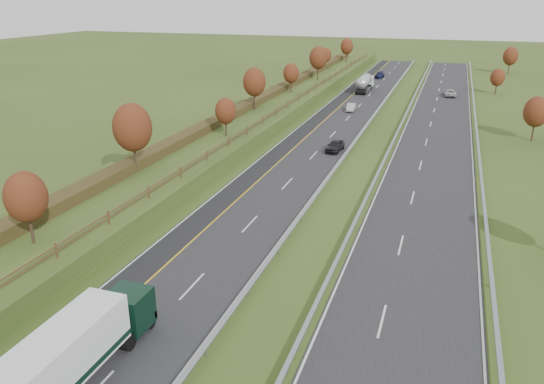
{
  "coord_description": "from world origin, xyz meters",
  "views": [
    {
      "loc": [
        17.91,
        -19.72,
        20.41
      ],
      "look_at": [
        2.33,
        26.38,
        2.2
      ],
      "focal_mm": 35.0,
      "sensor_mm": 36.0,
      "label": 1
    }
  ],
  "objects_px": {
    "car_dark_near": "(335,146)",
    "car_silver_mid": "(351,107)",
    "car_small_far": "(379,75)",
    "box_lorry": "(49,374)",
    "road_tanker": "(365,83)",
    "car_oncoming": "(450,93)"
  },
  "relations": [
    {
      "from": "car_small_far",
      "to": "car_oncoming",
      "type": "bearing_deg",
      "value": -46.11
    },
    {
      "from": "car_dark_near",
      "to": "car_oncoming",
      "type": "distance_m",
      "value": 51.16
    },
    {
      "from": "box_lorry",
      "to": "road_tanker",
      "type": "bearing_deg",
      "value": 90.42
    },
    {
      "from": "road_tanker",
      "to": "car_silver_mid",
      "type": "bearing_deg",
      "value": -86.9
    },
    {
      "from": "box_lorry",
      "to": "car_oncoming",
      "type": "bearing_deg",
      "value": 80.23
    },
    {
      "from": "box_lorry",
      "to": "road_tanker",
      "type": "xyz_separation_m",
      "value": [
        -0.75,
        102.4,
        -0.47
      ]
    },
    {
      "from": "road_tanker",
      "to": "car_oncoming",
      "type": "distance_m",
      "value": 18.3
    },
    {
      "from": "car_silver_mid",
      "to": "road_tanker",
      "type": "bearing_deg",
      "value": 89.18
    },
    {
      "from": "road_tanker",
      "to": "car_oncoming",
      "type": "xyz_separation_m",
      "value": [
        18.25,
        -0.67,
        -1.1
      ]
    },
    {
      "from": "car_silver_mid",
      "to": "car_small_far",
      "type": "height_order",
      "value": "car_small_far"
    },
    {
      "from": "car_silver_mid",
      "to": "car_dark_near",
      "type": "bearing_deg",
      "value": -87.8
    },
    {
      "from": "car_dark_near",
      "to": "box_lorry",
      "type": "bearing_deg",
      "value": -89.12
    },
    {
      "from": "box_lorry",
      "to": "car_oncoming",
      "type": "relative_size",
      "value": 3.13
    },
    {
      "from": "box_lorry",
      "to": "car_silver_mid",
      "type": "distance_m",
      "value": 79.98
    },
    {
      "from": "car_silver_mid",
      "to": "car_small_far",
      "type": "bearing_deg",
      "value": 87.23
    },
    {
      "from": "road_tanker",
      "to": "car_dark_near",
      "type": "relative_size",
      "value": 2.5
    },
    {
      "from": "road_tanker",
      "to": "car_small_far",
      "type": "bearing_deg",
      "value": 89.06
    },
    {
      "from": "box_lorry",
      "to": "car_dark_near",
      "type": "height_order",
      "value": "box_lorry"
    },
    {
      "from": "box_lorry",
      "to": "car_silver_mid",
      "type": "xyz_separation_m",
      "value": [
        0.47,
        79.96,
        -1.61
      ]
    },
    {
      "from": "car_silver_mid",
      "to": "car_oncoming",
      "type": "distance_m",
      "value": 27.64
    },
    {
      "from": "car_dark_near",
      "to": "car_silver_mid",
      "type": "relative_size",
      "value": 1.08
    },
    {
      "from": "car_dark_near",
      "to": "car_oncoming",
      "type": "xyz_separation_m",
      "value": [
        14.1,
        49.18,
        -0.04
      ]
    }
  ]
}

